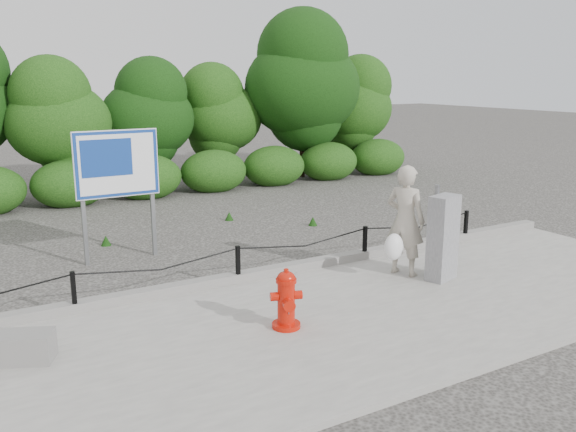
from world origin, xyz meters
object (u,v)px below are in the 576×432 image
(concrete_block, at_px, (5,348))
(utility_cabinet, at_px, (443,238))
(advertising_sign, at_px, (117,170))
(fire_hydrant, at_px, (286,300))
(pedestrian, at_px, (405,222))

(concrete_block, relative_size, utility_cabinet, 0.70)
(concrete_block, height_order, advertising_sign, advertising_sign)
(fire_hydrant, bearing_deg, concrete_block, -175.07)
(fire_hydrant, bearing_deg, utility_cabinet, 26.34)
(pedestrian, bearing_deg, fire_hydrant, 84.53)
(fire_hydrant, distance_m, utility_cabinet, 3.17)
(utility_cabinet, bearing_deg, pedestrian, 110.86)
(pedestrian, height_order, advertising_sign, advertising_sign)
(fire_hydrant, bearing_deg, advertising_sign, 121.38)
(utility_cabinet, bearing_deg, concrete_block, 159.97)
(concrete_block, height_order, utility_cabinet, utility_cabinet)
(fire_hydrant, xyz_separation_m, advertising_sign, (-0.96, 4.27, 1.20))
(advertising_sign, bearing_deg, utility_cabinet, -43.38)
(pedestrian, relative_size, concrete_block, 1.71)
(pedestrian, xyz_separation_m, utility_cabinet, (0.38, -0.49, -0.20))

